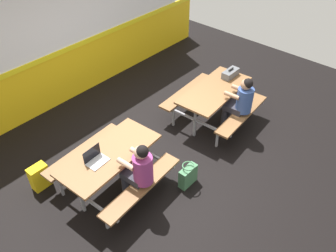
{
  "coord_description": "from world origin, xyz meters",
  "views": [
    {
      "loc": [
        -3.51,
        -3.18,
        4.42
      ],
      "look_at": [
        0.0,
        -0.1,
        0.55
      ],
      "focal_mm": 36.68,
      "sensor_mm": 36.0,
      "label": 1
    }
  ],
  "objects_px": {
    "picnic_table_right": "(214,96)",
    "student_nearer": "(139,169)",
    "toolbox_grey": "(230,73)",
    "backpack_dark": "(39,177)",
    "student_further": "(240,100)",
    "tote_bag_bright": "(188,176)",
    "laptop_silver": "(96,159)",
    "picnic_table_left": "(110,161)"
  },
  "relations": [
    {
      "from": "backpack_dark",
      "to": "picnic_table_right",
      "type": "bearing_deg",
      "value": -18.0
    },
    {
      "from": "student_nearer",
      "to": "laptop_silver",
      "type": "bearing_deg",
      "value": 120.23
    },
    {
      "from": "toolbox_grey",
      "to": "tote_bag_bright",
      "type": "height_order",
      "value": "toolbox_grey"
    },
    {
      "from": "laptop_silver",
      "to": "tote_bag_bright",
      "type": "bearing_deg",
      "value": -40.34
    },
    {
      "from": "toolbox_grey",
      "to": "backpack_dark",
      "type": "xyz_separation_m",
      "value": [
        -3.91,
        1.04,
        -0.6
      ]
    },
    {
      "from": "laptop_silver",
      "to": "toolbox_grey",
      "type": "height_order",
      "value": "laptop_silver"
    },
    {
      "from": "student_further",
      "to": "backpack_dark",
      "type": "relative_size",
      "value": 2.74
    },
    {
      "from": "laptop_silver",
      "to": "backpack_dark",
      "type": "distance_m",
      "value": 1.18
    },
    {
      "from": "student_nearer",
      "to": "toolbox_grey",
      "type": "relative_size",
      "value": 3.02
    },
    {
      "from": "student_nearer",
      "to": "student_further",
      "type": "distance_m",
      "value": 2.49
    },
    {
      "from": "student_further",
      "to": "toolbox_grey",
      "type": "distance_m",
      "value": 0.81
    },
    {
      "from": "laptop_silver",
      "to": "toolbox_grey",
      "type": "xyz_separation_m",
      "value": [
        3.36,
        -0.17,
        0.02
      ]
    },
    {
      "from": "picnic_table_right",
      "to": "student_nearer",
      "type": "xyz_separation_m",
      "value": [
        -2.43,
        -0.37,
        0.13
      ]
    },
    {
      "from": "laptop_silver",
      "to": "tote_bag_bright",
      "type": "height_order",
      "value": "laptop_silver"
    },
    {
      "from": "student_further",
      "to": "backpack_dark",
      "type": "bearing_deg",
      "value": 154.14
    },
    {
      "from": "picnic_table_right",
      "to": "toolbox_grey",
      "type": "relative_size",
      "value": 4.24
    },
    {
      "from": "laptop_silver",
      "to": "picnic_table_right",
      "type": "bearing_deg",
      "value": -4.32
    },
    {
      "from": "picnic_table_left",
      "to": "laptop_silver",
      "type": "bearing_deg",
      "value": 174.73
    },
    {
      "from": "backpack_dark",
      "to": "laptop_silver",
      "type": "bearing_deg",
      "value": -57.46
    },
    {
      "from": "student_nearer",
      "to": "student_further",
      "type": "bearing_deg",
      "value": -4.37
    },
    {
      "from": "picnic_table_left",
      "to": "student_nearer",
      "type": "bearing_deg",
      "value": -80.29
    },
    {
      "from": "backpack_dark",
      "to": "toolbox_grey",
      "type": "bearing_deg",
      "value": -14.9
    },
    {
      "from": "tote_bag_bright",
      "to": "student_further",
      "type": "bearing_deg",
      "value": 5.21
    },
    {
      "from": "toolbox_grey",
      "to": "tote_bag_bright",
      "type": "xyz_separation_m",
      "value": [
        -2.27,
        -0.75,
        -0.62
      ]
    },
    {
      "from": "student_further",
      "to": "tote_bag_bright",
      "type": "xyz_separation_m",
      "value": [
        -1.73,
        -0.16,
        -0.51
      ]
    },
    {
      "from": "picnic_table_right",
      "to": "student_nearer",
      "type": "distance_m",
      "value": 2.46
    },
    {
      "from": "backpack_dark",
      "to": "tote_bag_bright",
      "type": "bearing_deg",
      "value": -47.53
    },
    {
      "from": "student_further",
      "to": "toolbox_grey",
      "type": "relative_size",
      "value": 3.02
    },
    {
      "from": "student_nearer",
      "to": "student_further",
      "type": "xyz_separation_m",
      "value": [
        2.48,
        -0.19,
        0.0
      ]
    },
    {
      "from": "picnic_table_right",
      "to": "student_further",
      "type": "distance_m",
      "value": 0.57
    },
    {
      "from": "tote_bag_bright",
      "to": "laptop_silver",
      "type": "bearing_deg",
      "value": 139.66
    },
    {
      "from": "picnic_table_right",
      "to": "tote_bag_bright",
      "type": "distance_m",
      "value": 1.87
    },
    {
      "from": "student_further",
      "to": "tote_bag_bright",
      "type": "height_order",
      "value": "student_further"
    },
    {
      "from": "backpack_dark",
      "to": "picnic_table_left",
      "type": "bearing_deg",
      "value": -48.29
    },
    {
      "from": "picnic_table_right",
      "to": "student_nearer",
      "type": "bearing_deg",
      "value": -171.47
    },
    {
      "from": "student_further",
      "to": "laptop_silver",
      "type": "relative_size",
      "value": 3.62
    },
    {
      "from": "student_nearer",
      "to": "picnic_table_right",
      "type": "bearing_deg",
      "value": 8.53
    },
    {
      "from": "laptop_silver",
      "to": "tote_bag_bright",
      "type": "xyz_separation_m",
      "value": [
        1.08,
        -0.92,
        -0.59
      ]
    },
    {
      "from": "picnic_table_left",
      "to": "backpack_dark",
      "type": "relative_size",
      "value": 3.86
    },
    {
      "from": "student_nearer",
      "to": "backpack_dark",
      "type": "relative_size",
      "value": 2.74
    },
    {
      "from": "picnic_table_left",
      "to": "backpack_dark",
      "type": "bearing_deg",
      "value": 131.71
    },
    {
      "from": "student_nearer",
      "to": "toolbox_grey",
      "type": "bearing_deg",
      "value": 7.59
    }
  ]
}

